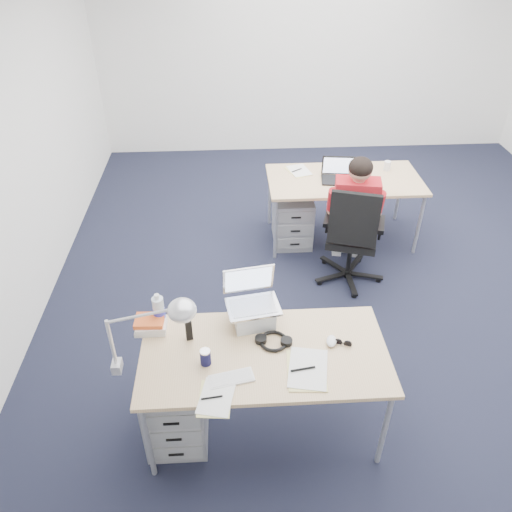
# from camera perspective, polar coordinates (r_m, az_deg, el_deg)

# --- Properties ---
(floor) EXTENTS (7.00, 7.00, 0.00)m
(floor) POSITION_cam_1_polar(r_m,az_deg,el_deg) (4.94, 11.97, -4.27)
(floor) COLOR black
(floor) RESTS_ON ground
(room) EXTENTS (6.02, 7.02, 2.80)m
(room) POSITION_cam_1_polar(r_m,az_deg,el_deg) (4.09, 14.97, 14.53)
(room) COLOR white
(room) RESTS_ON ground
(desk_near) EXTENTS (1.60, 0.80, 0.73)m
(desk_near) POSITION_cam_1_polar(r_m,az_deg,el_deg) (3.30, 0.94, -11.51)
(desk_near) COLOR tan
(desk_near) RESTS_ON ground
(desk_far) EXTENTS (1.60, 0.80, 0.73)m
(desk_far) POSITION_cam_1_polar(r_m,az_deg,el_deg) (5.37, 10.04, 8.27)
(desk_far) COLOR tan
(desk_far) RESTS_ON ground
(office_chair) EXTENTS (0.85, 0.85, 1.07)m
(office_chair) POSITION_cam_1_polar(r_m,az_deg,el_deg) (4.92, 10.66, 0.22)
(office_chair) COLOR black
(office_chair) RESTS_ON ground
(seated_person) EXTENTS (0.46, 0.75, 1.29)m
(seated_person) POSITION_cam_1_polar(r_m,az_deg,el_deg) (4.89, 11.01, 4.70)
(seated_person) COLOR red
(seated_person) RESTS_ON ground
(drawer_pedestal_near) EXTENTS (0.40, 0.50, 0.55)m
(drawer_pedestal_near) POSITION_cam_1_polar(r_m,az_deg,el_deg) (3.61, -9.04, -16.65)
(drawer_pedestal_near) COLOR #A2A4A7
(drawer_pedestal_near) RESTS_ON ground
(drawer_pedestal_far) EXTENTS (0.40, 0.50, 0.55)m
(drawer_pedestal_far) POSITION_cam_1_polar(r_m,az_deg,el_deg) (5.45, 4.18, 4.25)
(drawer_pedestal_far) COLOR #A2A4A7
(drawer_pedestal_far) RESTS_ON ground
(silver_laptop) EXTENTS (0.39, 0.33, 0.37)m
(silver_laptop) POSITION_cam_1_polar(r_m,az_deg,el_deg) (3.35, -0.34, -5.19)
(silver_laptop) COLOR silver
(silver_laptop) RESTS_ON desk_near
(wireless_keyboard) EXTENTS (0.29, 0.17, 0.01)m
(wireless_keyboard) POSITION_cam_1_polar(r_m,az_deg,el_deg) (3.12, -2.82, -13.79)
(wireless_keyboard) COLOR white
(wireless_keyboard) RESTS_ON desk_near
(computer_mouse) EXTENTS (0.09, 0.12, 0.04)m
(computer_mouse) POSITION_cam_1_polar(r_m,az_deg,el_deg) (3.35, 8.61, -9.60)
(computer_mouse) COLOR white
(computer_mouse) RESTS_ON desk_near
(headphones) EXTENTS (0.28, 0.23, 0.04)m
(headphones) POSITION_cam_1_polar(r_m,az_deg,el_deg) (3.32, 2.03, -9.62)
(headphones) COLOR black
(headphones) RESTS_ON desk_near
(can_koozie) EXTENTS (0.07, 0.07, 0.11)m
(can_koozie) POSITION_cam_1_polar(r_m,az_deg,el_deg) (3.18, -5.80, -11.42)
(can_koozie) COLOR #13133B
(can_koozie) RESTS_ON desk_near
(water_bottle) EXTENTS (0.10, 0.10, 0.26)m
(water_bottle) POSITION_cam_1_polar(r_m,az_deg,el_deg) (3.44, -11.06, -6.01)
(water_bottle) COLOR silver
(water_bottle) RESTS_ON desk_near
(bear_figurine) EXTENTS (0.08, 0.07, 0.13)m
(bear_figurine) POSITION_cam_1_polar(r_m,az_deg,el_deg) (3.44, -1.13, -6.52)
(bear_figurine) COLOR #27691C
(bear_figurine) RESTS_ON desk_near
(book_stack) EXTENTS (0.23, 0.19, 0.09)m
(book_stack) POSITION_cam_1_polar(r_m,az_deg,el_deg) (3.46, -11.96, -7.66)
(book_stack) COLOR silver
(book_stack) RESTS_ON desk_near
(cordless_phone) EXTENTS (0.05, 0.04, 0.16)m
(cordless_phone) POSITION_cam_1_polar(r_m,az_deg,el_deg) (3.33, -7.68, -8.42)
(cordless_phone) COLOR black
(cordless_phone) RESTS_ON desk_near
(papers_left) EXTENTS (0.23, 0.30, 0.01)m
(papers_left) POSITION_cam_1_polar(r_m,az_deg,el_deg) (3.03, -4.71, -15.92)
(papers_left) COLOR #EAE187
(papers_left) RESTS_ON desk_near
(papers_right) EXTENTS (0.28, 0.37, 0.01)m
(papers_right) POSITION_cam_1_polar(r_m,az_deg,el_deg) (3.18, 5.79, -12.84)
(papers_right) COLOR #EAE187
(papers_right) RESTS_ON desk_near
(sunglasses) EXTENTS (0.13, 0.09, 0.03)m
(sunglasses) POSITION_cam_1_polar(r_m,az_deg,el_deg) (3.36, 9.91, -9.77)
(sunglasses) COLOR black
(sunglasses) RESTS_ON desk_near
(desk_lamp) EXTENTS (0.52, 0.31, 0.56)m
(desk_lamp) POSITION_cam_1_polar(r_m,az_deg,el_deg) (3.05, -13.22, -8.93)
(desk_lamp) COLOR silver
(desk_lamp) RESTS_ON desk_near
(dark_laptop) EXTENTS (0.37, 0.37, 0.25)m
(dark_laptop) POSITION_cam_1_polar(r_m,az_deg,el_deg) (5.24, 9.47, 9.66)
(dark_laptop) COLOR black
(dark_laptop) RESTS_ON desk_far
(far_cup) EXTENTS (0.08, 0.08, 0.10)m
(far_cup) POSITION_cam_1_polar(r_m,az_deg,el_deg) (5.61, 14.77, 9.95)
(far_cup) COLOR white
(far_cup) RESTS_ON desk_far
(far_papers) EXTENTS (0.27, 0.33, 0.01)m
(far_papers) POSITION_cam_1_polar(r_m,az_deg,el_deg) (5.44, 4.87, 9.65)
(far_papers) COLOR white
(far_papers) RESTS_ON desk_far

